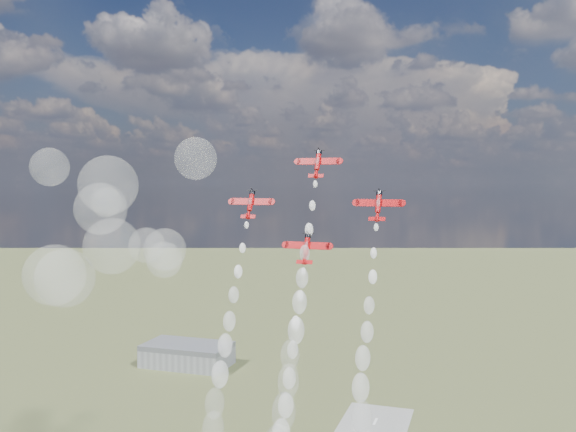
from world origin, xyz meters
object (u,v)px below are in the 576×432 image
Objects in this scene: plane_lead at (318,163)px; plane_slot at (306,248)px; plane_right at (378,205)px; plane_left at (250,204)px; hangar at (187,354)px.

plane_lead reaches higher than plane_slot.
plane_left is at bearing 180.00° from plane_right.
plane_lead is at bearing -54.15° from hangar.
plane_slot is (126.75, -185.03, 86.26)m from hangar.
plane_slot reaches higher than hangar.
hangar is 232.53m from plane_left.
plane_lead is at bearing 17.13° from plane_left.
plane_lead is 1.00× the size of plane_left.
hangar is 4.76× the size of plane_right.
hangar is 4.76× the size of plane_slot.
plane_right is at bearing -17.13° from plane_lead.
plane_right is (31.12, 0.00, 0.00)m from plane_left.
plane_lead reaches higher than plane_right.
hangar is at bearing 125.85° from plane_lead.
hangar is at bearing 124.41° from plane_slot.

